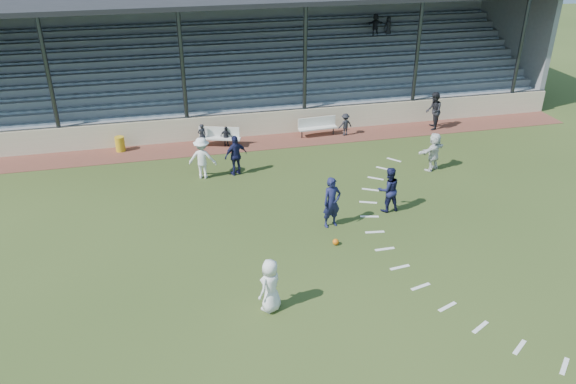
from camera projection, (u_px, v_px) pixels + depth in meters
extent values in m
plane|color=#2E3E19|center=(305.00, 260.00, 18.77)|extent=(90.00, 90.00, 0.00)
cube|color=brown|center=(251.00, 143.00, 27.86)|extent=(34.00, 2.00, 0.02)
cube|color=beige|center=(248.00, 125.00, 28.49)|extent=(34.00, 0.18, 1.20)
cube|color=beige|center=(220.00, 138.00, 27.25)|extent=(2.03, 0.99, 0.06)
cube|color=beige|center=(219.00, 132.00, 27.32)|extent=(1.92, 0.66, 0.54)
cylinder|color=#2A2D31|center=(203.00, 142.00, 27.41)|extent=(0.06, 0.06, 0.40)
cylinder|color=#2A2D31|center=(237.00, 143.00, 27.29)|extent=(0.06, 0.06, 0.40)
cube|color=beige|center=(318.00, 128.00, 28.49)|extent=(2.02, 0.53, 0.06)
cube|color=beige|center=(317.00, 122.00, 28.56)|extent=(2.00, 0.19, 0.54)
cylinder|color=#2A2D31|center=(302.00, 134.00, 28.37)|extent=(0.06, 0.06, 0.40)
cylinder|color=#2A2D31|center=(333.00, 131.00, 28.81)|extent=(0.06, 0.06, 0.40)
cylinder|color=#BF9516|center=(120.00, 144.00, 26.82)|extent=(0.45, 0.45, 0.72)
sphere|color=#CA5B0B|center=(336.00, 242.00, 19.55)|extent=(0.22, 0.22, 0.22)
imported|color=silver|center=(270.00, 285.00, 16.12)|extent=(0.97, 0.95, 1.69)
imported|color=#15183C|center=(332.00, 202.00, 20.32)|extent=(0.79, 0.61, 1.94)
imported|color=#15183C|center=(388.00, 190.00, 21.38)|extent=(0.92, 0.74, 1.81)
imported|color=silver|center=(202.00, 158.00, 23.98)|extent=(1.33, 0.98, 1.85)
imported|color=#15183C|center=(236.00, 155.00, 24.29)|extent=(1.14, 0.78, 1.80)
imported|color=silver|center=(434.00, 152.00, 24.75)|extent=(1.67, 1.17, 1.74)
imported|color=black|center=(434.00, 111.00, 29.18)|extent=(1.04, 1.16, 1.96)
imported|color=black|center=(202.00, 135.00, 27.20)|extent=(0.49, 0.40, 1.17)
imported|color=black|center=(226.00, 136.00, 27.29)|extent=(0.64, 0.46, 1.00)
imported|color=black|center=(345.00, 124.00, 28.54)|extent=(0.82, 0.57, 1.16)
cube|color=gray|center=(246.00, 121.00, 28.97)|extent=(34.00, 0.80, 1.20)
cube|color=gray|center=(245.00, 109.00, 28.76)|extent=(33.00, 0.28, 0.10)
cube|color=gray|center=(243.00, 113.00, 29.57)|extent=(34.00, 0.80, 1.60)
cube|color=gray|center=(242.00, 96.00, 29.27)|extent=(33.00, 0.28, 0.10)
cube|color=gray|center=(241.00, 104.00, 30.17)|extent=(34.00, 0.80, 2.00)
cube|color=gray|center=(240.00, 85.00, 29.78)|extent=(33.00, 0.28, 0.10)
cube|color=gray|center=(238.00, 96.00, 30.77)|extent=(34.00, 0.80, 2.40)
cube|color=gray|center=(237.00, 73.00, 30.29)|extent=(33.00, 0.28, 0.10)
cube|color=gray|center=(236.00, 88.00, 31.37)|extent=(34.00, 0.80, 2.80)
cube|color=gray|center=(235.00, 62.00, 30.80)|extent=(33.00, 0.28, 0.10)
cube|color=gray|center=(234.00, 81.00, 31.97)|extent=(34.00, 0.80, 3.20)
cube|color=gray|center=(232.00, 52.00, 31.30)|extent=(33.00, 0.28, 0.10)
cube|color=gray|center=(232.00, 74.00, 32.58)|extent=(34.00, 0.80, 3.60)
cube|color=gray|center=(230.00, 41.00, 31.81)|extent=(33.00, 0.28, 0.10)
cube|color=gray|center=(230.00, 67.00, 33.18)|extent=(34.00, 0.80, 4.00)
cube|color=gray|center=(228.00, 31.00, 32.32)|extent=(33.00, 0.28, 0.10)
cube|color=gray|center=(228.00, 60.00, 33.78)|extent=(34.00, 0.80, 4.40)
cube|color=gray|center=(226.00, 22.00, 32.83)|extent=(33.00, 0.28, 0.10)
cube|color=gray|center=(226.00, 41.00, 33.84)|extent=(34.00, 0.40, 6.40)
cube|color=gray|center=(509.00, 40.00, 34.12)|extent=(0.30, 7.80, 6.40)
cylinder|color=#2A2D31|center=(50.00, 85.00, 25.55)|extent=(0.20, 0.20, 6.50)
cylinder|color=#2A2D31|center=(183.00, 77.00, 26.76)|extent=(0.20, 0.20, 6.50)
cylinder|color=#2A2D31|center=(305.00, 69.00, 27.97)|extent=(0.20, 0.20, 6.50)
cylinder|color=#2A2D31|center=(416.00, 62.00, 29.18)|extent=(0.20, 0.20, 6.50)
cylinder|color=#2A2D31|center=(519.00, 56.00, 30.39)|extent=(0.20, 0.20, 6.50)
cylinder|color=#2A2D31|center=(247.00, 113.00, 28.20)|extent=(34.00, 0.05, 0.05)
imported|color=black|center=(388.00, 26.00, 33.47)|extent=(0.56, 0.42, 1.05)
imported|color=black|center=(375.00, 24.00, 33.25)|extent=(1.20, 0.54, 1.25)
cube|color=silver|center=(394.00, 160.00, 26.07)|extent=(0.54, 0.61, 0.01)
cube|color=silver|center=(384.00, 168.00, 25.22)|extent=(0.59, 0.56, 0.01)
cube|color=silver|center=(376.00, 178.00, 24.31)|extent=(0.64, 0.51, 0.01)
cube|color=silver|center=(370.00, 190.00, 23.36)|extent=(0.67, 0.44, 0.01)
cube|color=silver|center=(368.00, 202.00, 22.36)|extent=(0.70, 0.37, 0.01)
cube|color=silver|center=(369.00, 216.00, 21.36)|extent=(0.71, 0.29, 0.01)
cube|color=silver|center=(375.00, 232.00, 20.34)|extent=(0.71, 0.21, 0.01)
cube|color=silver|center=(385.00, 249.00, 19.34)|extent=(0.70, 0.12, 0.01)
cube|color=silver|center=(400.00, 267.00, 18.37)|extent=(0.71, 0.21, 0.01)
cube|color=silver|center=(421.00, 287.00, 17.45)|extent=(0.71, 0.29, 0.01)
cube|color=silver|center=(447.00, 307.00, 16.58)|extent=(0.70, 0.37, 0.01)
cube|color=silver|center=(480.00, 327.00, 15.78)|extent=(0.67, 0.44, 0.01)
cube|color=silver|center=(520.00, 347.00, 15.07)|extent=(0.64, 0.51, 0.01)
cube|color=silver|center=(565.00, 366.00, 14.45)|extent=(0.59, 0.56, 0.01)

